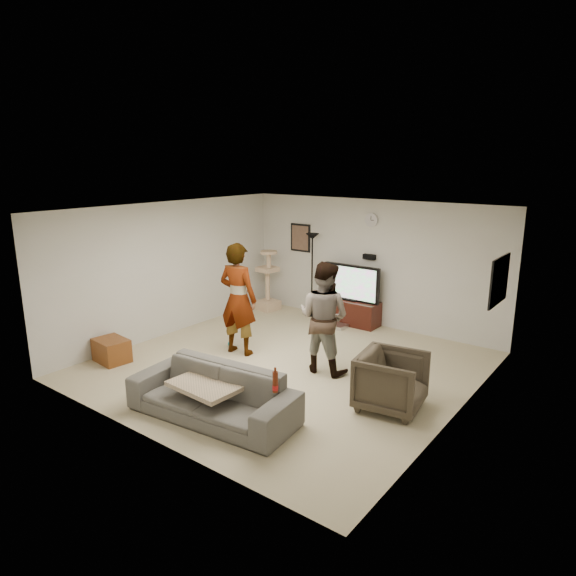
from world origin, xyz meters
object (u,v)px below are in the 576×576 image
Objects in this scene: floor_lamp at (312,275)px; cat_tree at (268,280)px; sofa at (213,394)px; beer_bottle at (275,382)px; tv_stand at (351,312)px; tv at (351,283)px; side_table at (112,350)px; person_left at (238,299)px; armchair at (391,381)px; person_right at (324,317)px.

floor_lamp is 1.05m from cat_tree.
sofa is 8.93× the size of beer_bottle.
tv is at bearing 0.00° from tv_stand.
beer_bottle is (1.58, -4.43, -0.07)m from tv.
cat_tree is at bearing -173.22° from tv_stand.
tv_stand is 0.53× the size of sofa.
cat_tree is (-1.97, -0.23, -0.18)m from tv.
floor_lamp reaches higher than sofa.
beer_bottle is at bearing -5.03° from side_table.
cat_tree reaches higher than tv_stand.
tv_stand is 0.62× the size of person_left.
side_table is at bearing 166.96° from sofa.
armchair is (4.24, -2.59, -0.29)m from cat_tree.
tv is 4.50m from sofa.
person_left reaches higher than sofa.
tv reaches higher than beer_bottle.
sofa is (2.53, -4.20, -0.35)m from cat_tree.
person_right reaches higher than cat_tree.
person_right is (0.85, -2.31, 0.63)m from tv_stand.
cat_tree is 3.90m from side_table.
tv reaches higher than tv_stand.
tv_stand is 1.15m from floor_lamp.
tv_stand is 0.68× the size of floor_lamp.
person_left is (-0.71, -2.55, 0.71)m from tv_stand.
side_table is (-2.12, -4.11, -0.06)m from tv_stand.
tv_stand is 0.67× the size of person_right.
person_right is 6.99× the size of beer_bottle.
person_right reaches higher than armchair.
cat_tree is 4.97m from armchair.
sofa is at bearing -82.88° from tv_stand.
side_table is at bearing 174.97° from beer_bottle.
beer_bottle is (3.55, -4.20, 0.11)m from cat_tree.
beer_bottle is 0.29× the size of armchair.
tv_stand is 0.97× the size of tv.
person_right is at bearing 109.02° from beer_bottle.
beer_bottle is (0.73, -2.12, -0.10)m from person_right.
tv is 0.54× the size of sofa.
cat_tree reaches higher than side_table.
tv is 0.97m from floor_lamp.
person_left is (1.26, -2.32, 0.29)m from cat_tree.
side_table is (-2.97, -1.79, -0.68)m from person_right.
floor_lamp is 4.34m from side_table.
armchair reaches higher than sofa.
floor_lamp is 1.00× the size of person_right.
tv is 3.65m from armchair.
person_left is at bearing 117.84° from sofa.
person_right is at bearing 31.10° from side_table.
person_right is at bearing 75.92° from sofa.
beer_bottle reaches higher than sofa.
beer_bottle reaches higher than armchair.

